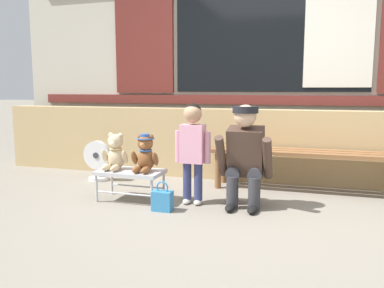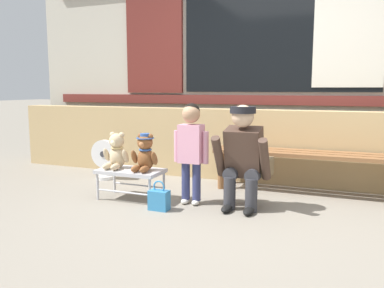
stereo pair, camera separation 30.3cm
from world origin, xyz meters
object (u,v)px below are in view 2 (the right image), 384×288
small_display_bench (131,173)px  child_standing (191,142)px  handbag_on_ground (159,200)px  floor_fan (105,160)px  wooden_bench_long (315,159)px  teddy_bear_plain (116,152)px  adult_crouching (244,157)px  teddy_bear_with_hat (145,153)px

small_display_bench → child_standing: bearing=6.3°
child_standing → handbag_on_ground: child_standing is taller
floor_fan → child_standing: bearing=-23.1°
wooden_bench_long → floor_fan: 2.44m
teddy_bear_plain → adult_crouching: (1.28, 0.12, 0.02)m
wooden_bench_long → small_display_bench: bearing=-152.5°
wooden_bench_long → adult_crouching: (-0.56, -0.75, 0.11)m
handbag_on_ground → teddy_bear_plain: bearing=159.1°
small_display_bench → adult_crouching: adult_crouching is taller
child_standing → floor_fan: 1.53m
teddy_bear_plain → adult_crouching: 1.28m
floor_fan → handbag_on_ground: bearing=-36.6°
floor_fan → adult_crouching: bearing=-15.9°
wooden_bench_long → floor_fan: bearing=-174.9°
child_standing → floor_fan: (-1.37, 0.59, -0.35)m
adult_crouching → small_display_bench: bearing=-173.8°
teddy_bear_plain → teddy_bear_with_hat: size_ratio=1.00×
wooden_bench_long → floor_fan: floor_fan is taller
handbag_on_ground → small_display_bench: bearing=152.4°
teddy_bear_with_hat → child_standing: (0.46, 0.07, 0.12)m
wooden_bench_long → teddy_bear_plain: teddy_bear_plain is taller
adult_crouching → handbag_on_ground: size_ratio=3.49×
teddy_bear_plain → teddy_bear_with_hat: (0.32, 0.00, 0.01)m
teddy_bear_with_hat → wooden_bench_long: bearing=29.8°
small_display_bench → teddy_bear_plain: (-0.16, 0.00, 0.20)m
teddy_bear_with_hat → adult_crouching: (0.96, 0.12, 0.01)m
child_standing → handbag_on_ground: (-0.20, -0.29, -0.50)m
small_display_bench → handbag_on_ground: 0.51m
child_standing → adult_crouching: bearing=6.1°
teddy_bear_with_hat → child_standing: bearing=8.2°
child_standing → teddy_bear_with_hat: bearing=-171.8°
small_display_bench → floor_fan: size_ratio=1.33×
wooden_bench_long → small_display_bench: 1.89m
teddy_bear_plain → teddy_bear_with_hat: 0.32m
adult_crouching → floor_fan: 1.96m
teddy_bear_with_hat → handbag_on_ground: bearing=-40.3°
child_standing → handbag_on_ground: size_ratio=3.52×
wooden_bench_long → teddy_bear_plain: 2.03m
teddy_bear_with_hat → adult_crouching: 0.96m
child_standing → adult_crouching: child_standing is taller
wooden_bench_long → adult_crouching: size_ratio=2.21×
child_standing → floor_fan: bearing=156.9°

